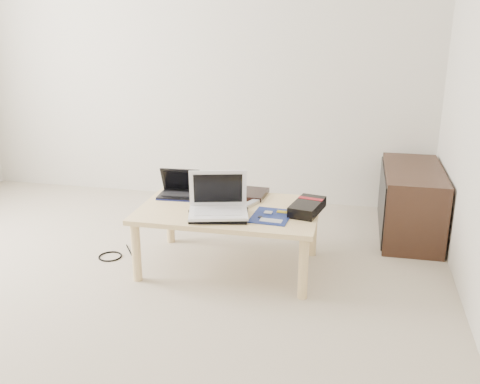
% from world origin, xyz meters
% --- Properties ---
extents(ground, '(4.00, 4.00, 0.00)m').
position_xyz_m(ground, '(0.00, 0.00, 0.00)').
color(ground, '#C1B29C').
rests_on(ground, ground).
extents(coffee_table, '(1.10, 0.70, 0.40)m').
position_xyz_m(coffee_table, '(0.62, 0.63, 0.35)').
color(coffee_table, '#E1BD87').
rests_on(coffee_table, ground).
extents(media_cabinet, '(0.41, 0.90, 0.50)m').
position_xyz_m(media_cabinet, '(1.77, 1.45, 0.25)').
color(media_cabinet, '#382117').
rests_on(media_cabinet, ground).
extents(book, '(0.30, 0.25, 0.03)m').
position_xyz_m(book, '(0.66, 0.90, 0.41)').
color(book, black).
rests_on(book, coffee_table).
extents(netbook, '(0.28, 0.21, 0.18)m').
position_xyz_m(netbook, '(0.25, 0.79, 0.44)').
color(netbook, black).
rests_on(netbook, coffee_table).
extents(tablet, '(0.30, 0.24, 0.01)m').
position_xyz_m(tablet, '(0.55, 0.59, 0.41)').
color(tablet, black).
rests_on(tablet, coffee_table).
extents(remote, '(0.13, 0.22, 0.02)m').
position_xyz_m(remote, '(0.74, 0.70, 0.41)').
color(remote, '#AAAAAF').
rests_on(remote, coffee_table).
extents(neoprene_sleeve, '(0.38, 0.30, 0.02)m').
position_xyz_m(neoprene_sleeve, '(0.60, 0.47, 0.41)').
color(neoprene_sleeve, black).
rests_on(neoprene_sleeve, coffee_table).
extents(white_laptop, '(0.39, 0.32, 0.25)m').
position_xyz_m(white_laptop, '(0.59, 0.49, 0.47)').
color(white_laptop, white).
rests_on(white_laptop, neoprene_sleeve).
extents(motherboard, '(0.24, 0.29, 0.01)m').
position_xyz_m(motherboard, '(0.90, 0.54, 0.40)').
color(motherboard, '#0D1A54').
rests_on(motherboard, coffee_table).
extents(gpu_box, '(0.21, 0.33, 0.07)m').
position_xyz_m(gpu_box, '(1.10, 0.66, 0.43)').
color(gpu_box, black).
rests_on(gpu_box, coffee_table).
extents(cable_coil, '(0.10, 0.10, 0.01)m').
position_xyz_m(cable_coil, '(0.50, 0.56, 0.41)').
color(cable_coil, black).
rests_on(cable_coil, coffee_table).
extents(floor_cable_coil, '(0.18, 0.18, 0.01)m').
position_xyz_m(floor_cable_coil, '(-0.19, 0.60, 0.01)').
color(floor_cable_coil, black).
rests_on(floor_cable_coil, ground).
extents(floor_cable_trail, '(0.19, 0.26, 0.01)m').
position_xyz_m(floor_cable_trail, '(-0.07, 0.67, 0.00)').
color(floor_cable_trail, black).
rests_on(floor_cable_trail, ground).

